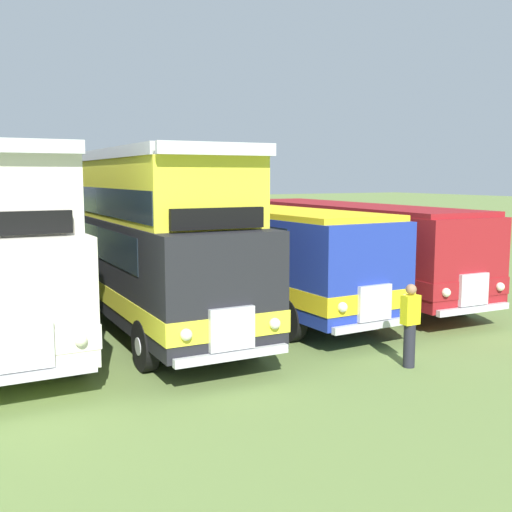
# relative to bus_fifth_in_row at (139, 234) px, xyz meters

# --- Properties ---
(bus_fifth_in_row) EXTENTS (2.78, 11.45, 4.52)m
(bus_fifth_in_row) POSITION_rel_bus_fifth_in_row_xyz_m (0.00, 0.00, 0.00)
(bus_fifth_in_row) COLOR black
(bus_fifth_in_row) RESTS_ON ground
(bus_sixth_in_row) EXTENTS (2.80, 10.74, 2.99)m
(bus_sixth_in_row) POSITION_rel_bus_fifth_in_row_xyz_m (3.58, 0.16, -0.61)
(bus_sixth_in_row) COLOR #1E339E
(bus_sixth_in_row) RESTS_ON ground
(bus_seventh_in_row) EXTENTS (3.03, 11.20, 2.99)m
(bus_seventh_in_row) POSITION_rel_bus_fifth_in_row_xyz_m (7.17, 0.47, -0.61)
(bus_seventh_in_row) COLOR maroon
(bus_seventh_in_row) RESTS_ON ground
(marshal_person) EXTENTS (0.36, 0.24, 1.73)m
(marshal_person) POSITION_rel_bus_fifth_in_row_xyz_m (3.60, -6.45, -1.48)
(marshal_person) COLOR #23232D
(marshal_person) RESTS_ON ground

